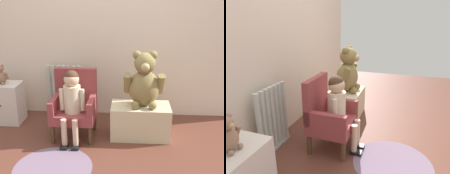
% 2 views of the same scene
% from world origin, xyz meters
% --- Properties ---
extents(ground_plane, '(6.00, 6.00, 0.00)m').
position_xyz_m(ground_plane, '(0.00, 0.00, 0.00)').
color(ground_plane, brown).
extents(back_wall, '(3.80, 0.05, 2.40)m').
position_xyz_m(back_wall, '(0.00, 1.09, 1.20)').
color(back_wall, beige).
rests_on(back_wall, ground_plane).
extents(radiator, '(0.43, 0.05, 0.63)m').
position_xyz_m(radiator, '(-0.45, 0.97, 0.31)').
color(radiator, '#B8BFB5').
rests_on(radiator, ground_plane).
extents(small_dresser, '(0.37, 0.30, 0.47)m').
position_xyz_m(small_dresser, '(-1.10, 0.75, 0.23)').
color(small_dresser, beige).
rests_on(small_dresser, ground_plane).
extents(child_armchair, '(0.44, 0.39, 0.70)m').
position_xyz_m(child_armchair, '(-0.24, 0.49, 0.34)').
color(child_armchair, brown).
rests_on(child_armchair, ground_plane).
extents(child_figure, '(0.25, 0.35, 0.73)m').
position_xyz_m(child_figure, '(-0.24, 0.38, 0.48)').
color(child_figure, beige).
rests_on(child_figure, ground_plane).
extents(low_bench, '(0.60, 0.33, 0.35)m').
position_xyz_m(low_bench, '(0.45, 0.49, 0.17)').
color(low_bench, beige).
rests_on(low_bench, ground_plane).
extents(large_teddy_bear, '(0.41, 0.29, 0.57)m').
position_xyz_m(large_teddy_bear, '(0.48, 0.51, 0.60)').
color(large_teddy_bear, olive).
rests_on(large_teddy_bear, low_bench).
extents(small_teddy_bear, '(0.16, 0.11, 0.22)m').
position_xyz_m(small_teddy_bear, '(-1.12, 0.76, 0.56)').
color(small_teddy_bear, '#906952').
rests_on(small_teddy_bear, small_dresser).
extents(floor_rug, '(0.69, 0.69, 0.01)m').
position_xyz_m(floor_rug, '(-0.32, -0.14, 0.00)').
color(floor_rug, slate).
rests_on(floor_rug, ground_plane).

